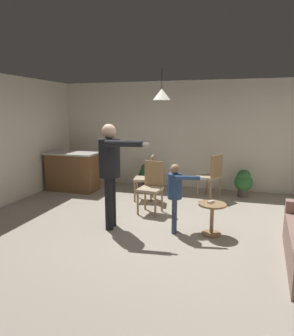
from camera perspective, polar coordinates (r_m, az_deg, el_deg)
The scene contains 13 objects.
ground at distance 5.19m, azimuth -0.92°, elevation -11.61°, with size 7.68×7.68×0.00m, color #9E9384.
wall_back at distance 7.94m, azimuth 5.98°, elevation 6.16°, with size 6.40×0.10×2.70m, color silver.
kitchen_counter at distance 7.82m, azimuth -13.72°, elevation -0.61°, with size 1.26×0.66×0.95m.
side_table_by_couch at distance 5.03m, azimuth 12.03°, elevation -8.60°, with size 0.44×0.44×0.52m.
person_adult at distance 5.06m, azimuth -6.83°, elevation 0.61°, with size 0.88×0.51×1.76m.
person_child at distance 4.93m, azimuth 5.34°, elevation -4.21°, with size 0.61×0.33×1.14m.
dining_chair_by_counter at distance 7.07m, azimuth 12.02°, elevation -1.16°, with size 0.58×0.58×1.00m.
dining_chair_near_wall at distance 5.94m, azimuth 0.86°, elevation -3.18°, with size 0.46×0.46×1.00m.
dining_chair_centre_back at distance 6.75m, azimuth 0.05°, elevation -1.48°, with size 0.48×0.48×1.00m.
potted_plant_corner at distance 7.84m, azimuth 0.03°, elevation -1.18°, with size 0.42×0.42×0.65m.
potted_plant_by_wall at distance 7.39m, azimuth 17.54°, elevation -2.48°, with size 0.41×0.41×0.64m.
spare_remote_on_table at distance 4.99m, azimuth 11.83°, elevation -6.21°, with size 0.04×0.13×0.04m, color white.
ceiling_light_pendant at distance 5.58m, azimuth 2.77°, elevation 13.57°, with size 0.32×0.32×0.55m.
Camera 1 is at (1.44, -4.58, 1.97)m, focal length 32.66 mm.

